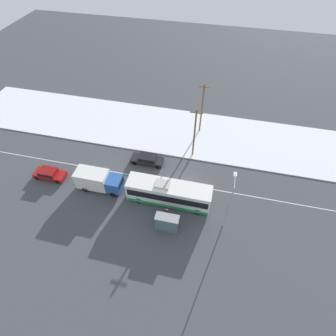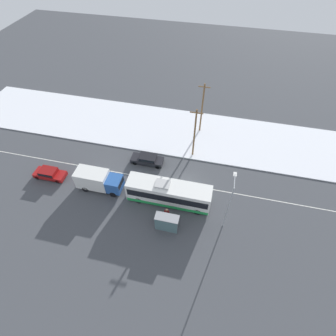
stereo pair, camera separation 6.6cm
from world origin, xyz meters
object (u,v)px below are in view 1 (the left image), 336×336
object	(u,v)px
streetlamp	(230,200)
box_truck	(98,180)
bus_shelter	(167,222)
parked_car_near_truck	(49,173)
utility_pole_snowlot	(202,108)
pedestrian_at_stop	(167,212)
sedan_car	(147,159)
utility_pole_roadside	(195,133)
city_bus	(169,193)

from	to	relation	value
streetlamp	box_truck	bearing A→B (deg)	174.10
bus_shelter	parked_car_near_truck	bearing A→B (deg)	166.11
bus_shelter	utility_pole_snowlot	distance (m)	19.53
bus_shelter	utility_pole_snowlot	world-z (taller)	utility_pole_snowlot
parked_car_near_truck	bus_shelter	size ratio (longest dim) A/B	1.57
pedestrian_at_stop	bus_shelter	xyz separation A→B (m)	(0.35, -1.67, 0.55)
sedan_car	utility_pole_roadside	xyz separation A→B (m)	(6.26, 3.13, 3.57)
city_bus	bus_shelter	distance (m)	4.25
sedan_car	pedestrian_at_stop	bearing A→B (deg)	120.04
city_bus	utility_pole_roadside	size ratio (longest dim) A/B	1.28
box_truck	pedestrian_at_stop	bearing A→B (deg)	-14.35
city_bus	pedestrian_at_stop	distance (m)	2.60
city_bus	parked_car_near_truck	bearing A→B (deg)	179.17
pedestrian_at_stop	utility_pole_snowlot	distance (m)	18.01
parked_car_near_truck	streetlamp	size ratio (longest dim) A/B	0.58
city_bus	utility_pole_snowlot	size ratio (longest dim) A/B	1.23
box_truck	streetlamp	size ratio (longest dim) A/B	0.81
bus_shelter	streetlamp	size ratio (longest dim) A/B	0.37
parked_car_near_truck	bus_shelter	xyz separation A→B (m)	(17.97, -4.44, 0.90)
city_bus	bus_shelter	xyz separation A→B (m)	(0.68, -4.19, 0.00)
box_truck	utility_pole_snowlot	world-z (taller)	utility_pole_snowlot
utility_pole_roadside	streetlamp	bearing A→B (deg)	-62.65
bus_shelter	utility_pole_roadside	distance (m)	13.62
pedestrian_at_stop	streetlamp	xyz separation A→B (m)	(6.95, 0.80, 3.64)
pedestrian_at_stop	streetlamp	size ratio (longest dim) A/B	0.24
sedan_car	utility_pole_roadside	bearing A→B (deg)	-153.42
box_truck	sedan_car	xyz separation A→B (m)	(5.06, 5.97, -0.84)
city_bus	utility_pole_roadside	xyz separation A→B (m)	(1.66, 9.13, 2.68)
bus_shelter	utility_pole_snowlot	bearing A→B (deg)	86.48
box_truck	city_bus	bearing A→B (deg)	-0.19
parked_car_near_truck	utility_pole_snowlot	size ratio (longest dim) A/B	0.51
sedan_car	bus_shelter	bearing A→B (deg)	117.40
city_bus	streetlamp	world-z (taller)	streetlamp
streetlamp	utility_pole_snowlot	world-z (taller)	utility_pole_snowlot
box_truck	streetlamp	xyz separation A→B (m)	(16.93, -1.75, 3.14)
sedan_car	pedestrian_at_stop	distance (m)	9.85
pedestrian_at_stop	utility_pole_roadside	size ratio (longest dim) A/B	0.22
bus_shelter	streetlamp	xyz separation A→B (m)	(6.59, 2.47, 3.09)
sedan_car	utility_pole_snowlot	xyz separation A→B (m)	(6.47, 9.09, 3.75)
bus_shelter	utility_pole_roadside	xyz separation A→B (m)	(0.98, 13.32, 2.68)
parked_car_near_truck	streetlamp	xyz separation A→B (m)	(24.56, -1.97, 3.99)
streetlamp	utility_pole_roadside	world-z (taller)	utility_pole_roadside
utility_pole_snowlot	city_bus	bearing A→B (deg)	-97.05
city_bus	streetlamp	size ratio (longest dim) A/B	1.41
sedan_car	utility_pole_roadside	size ratio (longest dim) A/B	0.57
city_bus	parked_car_near_truck	world-z (taller)	city_bus
pedestrian_at_stop	utility_pole_snowlot	xyz separation A→B (m)	(1.54, 17.61, 3.41)
box_truck	utility_pole_roadside	size ratio (longest dim) A/B	0.74
utility_pole_roadside	utility_pole_snowlot	xyz separation A→B (m)	(0.21, 5.96, 0.18)
city_bus	parked_car_near_truck	size ratio (longest dim) A/B	2.42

